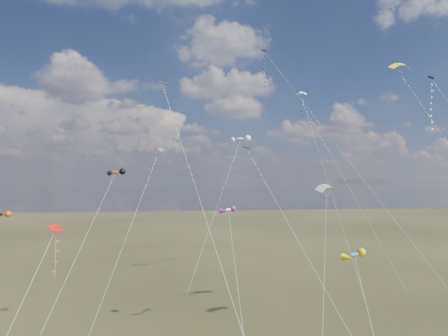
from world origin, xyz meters
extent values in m
cube|color=black|center=(7.74, 26.08, 38.60)|extent=(1.15, 1.16, 0.31)
cylinder|color=silver|center=(16.54, 13.05, 19.30)|extent=(17.63, 26.09, 38.61)
cube|color=#0D164C|center=(17.56, 35.90, 32.33)|extent=(0.83, 0.78, 0.30)
cylinder|color=silver|center=(22.99, 27.62, 16.17)|extent=(10.90, 16.60, 32.35)
cube|color=#332316|center=(28.43, 19.33, 0.06)|extent=(0.10, 0.10, 0.12)
cube|color=black|center=(1.05, 7.18, 20.92)|extent=(1.19, 1.20, 0.31)
cylinder|color=silver|center=(5.39, 0.80, 10.46)|extent=(8.71, 12.79, 20.93)
cube|color=#C01304|center=(-17.36, -0.58, 13.08)|extent=(1.56, 1.57, 0.50)
cylinder|color=silver|center=(-19.31, -4.57, 6.54)|extent=(3.92, 7.99, 13.10)
cube|color=#121D52|center=(24.13, 7.39, 29.85)|extent=(0.90, 0.94, 0.36)
cube|color=#CD461A|center=(-8.46, 6.33, 27.88)|extent=(1.22, 1.20, 0.30)
cylinder|color=silver|center=(-4.71, -5.42, 13.94)|extent=(7.53, 23.53, 27.89)
cylinder|color=silver|center=(18.60, 25.77, 17.08)|extent=(2.22, 20.15, 34.16)
cube|color=#332316|center=(19.69, 15.71, 0.06)|extent=(0.10, 0.10, 0.12)
cylinder|color=silver|center=(8.43, 3.01, 8.30)|extent=(5.07, 10.68, 16.61)
cylinder|color=silver|center=(-12.82, 18.13, 11.19)|extent=(7.05, 18.71, 22.39)
ellipsoid|color=#D55A00|center=(-14.91, 19.09, 18.38)|extent=(2.52, 1.62, 0.99)
cylinder|color=silver|center=(-18.02, 12.40, 9.19)|extent=(6.25, 13.41, 18.39)
ellipsoid|color=silver|center=(-0.65, 9.78, 13.79)|extent=(2.13, 2.53, 0.71)
cylinder|color=silver|center=(-0.46, 5.26, 6.90)|extent=(0.42, 9.06, 13.80)
ellipsoid|color=red|center=(5.38, 34.77, 24.93)|extent=(3.21, 1.69, 1.32)
cylinder|color=silver|center=(0.02, 27.68, 12.47)|extent=(10.76, 14.22, 24.94)
cube|color=#332316|center=(-5.35, 20.58, 0.06)|extent=(0.10, 0.10, 0.12)
ellipsoid|color=blue|center=(6.85, -7.05, 11.33)|extent=(2.38, 1.97, 0.74)
camera|label=1|loc=(-7.83, -36.96, 17.06)|focal=32.00mm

